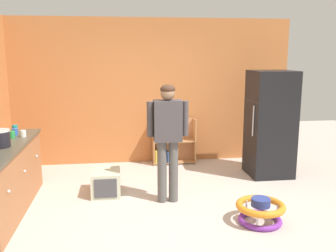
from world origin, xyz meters
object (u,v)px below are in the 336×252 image
object	(u,v)px
refrigerator	(270,124)
blue_cup	(15,132)
standing_person	(168,133)
baby_walker	(260,211)
bookshelf	(171,144)
pet_carrier	(106,182)
white_cup	(23,134)
green_cup	(12,135)
kitchen_counter	(0,180)
teal_cup	(15,128)

from	to	relation	value
refrigerator	blue_cup	distance (m)	4.04
standing_person	baby_walker	distance (m)	1.57
bookshelf	standing_person	size ratio (longest dim) A/B	0.51
pet_carrier	blue_cup	distance (m)	1.50
baby_walker	white_cup	xyz separation A→B (m)	(-3.04, 1.24, 0.79)
blue_cup	green_cup	world-z (taller)	same
kitchen_counter	bookshelf	distance (m)	3.18
bookshelf	blue_cup	size ratio (longest dim) A/B	8.95
refrigerator	blue_cup	world-z (taller)	refrigerator
kitchen_counter	green_cup	xyz separation A→B (m)	(0.06, 0.48, 0.50)
pet_carrier	blue_cup	bearing A→B (deg)	173.52
green_cup	teal_cup	distance (m)	0.47
bookshelf	baby_walker	xyz separation A→B (m)	(0.74, -2.68, -0.21)
white_cup	teal_cup	distance (m)	0.47
refrigerator	white_cup	size ratio (longest dim) A/B	18.74
baby_walker	blue_cup	size ratio (longest dim) A/B	6.36
standing_person	green_cup	world-z (taller)	standing_person
kitchen_counter	bookshelf	world-z (taller)	kitchen_counter
bookshelf	pet_carrier	xyz separation A→B (m)	(-1.17, -1.44, -0.19)
blue_cup	white_cup	size ratio (longest dim) A/B	1.00
standing_person	teal_cup	bearing A→B (deg)	159.41
white_cup	kitchen_counter	bearing A→B (deg)	-110.62
white_cup	teal_cup	bearing A→B (deg)	117.53
standing_person	kitchen_counter	bearing A→B (deg)	-177.14
green_cup	white_cup	bearing A→B (deg)	18.52
blue_cup	teal_cup	size ratio (longest dim) A/B	1.00
kitchen_counter	blue_cup	xyz separation A→B (m)	(0.05, 0.66, 0.50)
kitchen_counter	bookshelf	xyz separation A→B (m)	(2.50, 1.96, -0.09)
standing_person	baby_walker	world-z (taller)	standing_person
refrigerator	baby_walker	size ratio (longest dim) A/B	2.95
kitchen_counter	teal_cup	bearing A→B (deg)	91.31
baby_walker	blue_cup	bearing A→B (deg)	156.59
bookshelf	white_cup	world-z (taller)	white_cup
bookshelf	blue_cup	bearing A→B (deg)	-152.08
standing_person	teal_cup	world-z (taller)	standing_person
refrigerator	bookshelf	bearing A→B (deg)	150.38
white_cup	bookshelf	bearing A→B (deg)	31.92
standing_person	pet_carrier	size ratio (longest dim) A/B	2.99
bookshelf	pet_carrier	bearing A→B (deg)	-129.09
baby_walker	white_cup	distance (m)	3.38
baby_walker	standing_person	bearing A→B (deg)	141.46
kitchen_counter	white_cup	xyz separation A→B (m)	(0.20, 0.52, 0.50)
blue_cup	teal_cup	world-z (taller)	same
baby_walker	pet_carrier	distance (m)	2.28
green_cup	standing_person	bearing A→B (deg)	-9.78
bookshelf	baby_walker	world-z (taller)	bookshelf
bookshelf	white_cup	bearing A→B (deg)	-148.08
refrigerator	teal_cup	bearing A→B (deg)	-178.28
refrigerator	green_cup	xyz separation A→B (m)	(-4.01, -0.59, 0.06)
pet_carrier	teal_cup	xyz separation A→B (m)	(-1.35, 0.43, 0.77)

